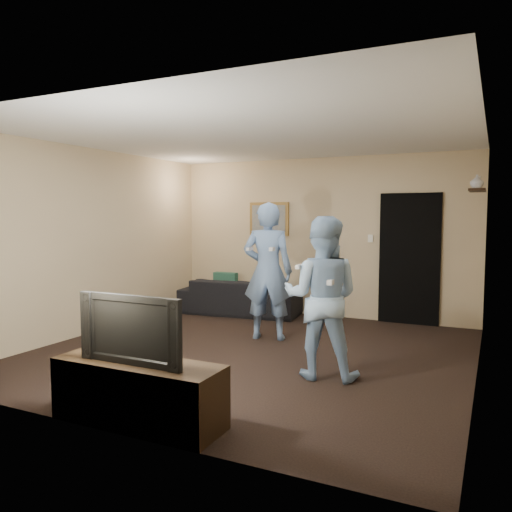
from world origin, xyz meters
The scene contains 19 objects.
ground centered at (0.00, 0.00, 0.00)m, with size 5.00×5.00×0.00m, color black.
ceiling centered at (0.00, 0.00, 2.60)m, with size 5.00×5.00×0.04m, color silver.
wall_back centered at (0.00, 2.50, 1.30)m, with size 5.00×0.04×2.60m, color #C9B186.
wall_front centered at (0.00, -2.50, 1.30)m, with size 5.00×0.04×2.60m, color #C9B186.
wall_left centered at (-2.50, 0.00, 1.30)m, with size 0.04×5.00×2.60m, color #C9B186.
wall_right centered at (2.50, 0.00, 1.30)m, with size 0.04×5.00×2.60m, color #C9B186.
sofa centered at (-1.23, 2.03, 0.29)m, with size 2.01×0.78×0.59m, color black.
throw_pillow centered at (-1.52, 2.03, 0.48)m, with size 0.41×0.13×0.41m, color #174738.
painting_frame centered at (-0.90, 2.48, 1.60)m, with size 0.72×0.05×0.57m, color olive.
painting_canvas centered at (-0.90, 2.45, 1.60)m, with size 0.62×0.01×0.47m, color slate.
doorway centered at (1.45, 2.47, 1.00)m, with size 0.90×0.06×2.00m, color black.
light_switch centered at (0.85, 2.48, 1.30)m, with size 0.08×0.02×0.12m, color silver.
wall_shelf centered at (2.39, 1.80, 1.99)m, with size 0.20×0.60×0.03m, color black.
shelf_vase centered at (2.39, 1.54, 2.09)m, with size 0.16×0.16×0.17m, color silver.
shelf_figurine centered at (2.39, 1.97, 2.09)m, with size 0.06×0.06×0.18m, color silver.
tv_console centered at (0.10, -2.27, 0.25)m, with size 1.43×0.46×0.51m, color black.
television centered at (0.10, -2.27, 0.78)m, with size 0.95×0.12×0.55m, color black.
wii_player_left centered at (-0.11, 0.68, 0.92)m, with size 0.75×0.59×1.84m.
wii_player_right centered at (1.05, -0.53, 0.83)m, with size 0.90×0.75×1.66m.
Camera 1 is at (2.64, -5.36, 1.67)m, focal length 35.00 mm.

